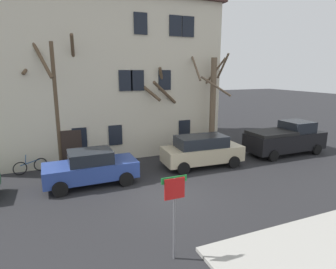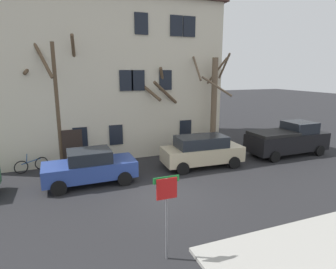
% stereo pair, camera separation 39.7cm
% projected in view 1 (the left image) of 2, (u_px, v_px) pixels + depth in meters
% --- Properties ---
extents(ground_plane, '(120.00, 120.00, 0.00)m').
position_uv_depth(ground_plane, '(168.00, 195.00, 12.43)').
color(ground_plane, '#262628').
extents(building_main, '(14.60, 8.95, 11.88)m').
position_uv_depth(building_main, '(101.00, 61.00, 19.82)').
color(building_main, beige).
rests_on(building_main, ground_plane).
extents(tree_bare_near, '(2.80, 2.76, 7.28)m').
position_uv_depth(tree_bare_near, '(55.00, 100.00, 15.48)').
color(tree_bare_near, brown).
rests_on(tree_bare_near, ground_plane).
extents(tree_bare_mid, '(2.75, 2.25, 6.63)m').
position_uv_depth(tree_bare_mid, '(154.00, 105.00, 18.00)').
color(tree_bare_mid, brown).
rests_on(tree_bare_mid, ground_plane).
extents(tree_bare_far, '(2.50, 2.80, 6.73)m').
position_uv_depth(tree_bare_far, '(212.00, 102.00, 18.12)').
color(tree_bare_far, brown).
rests_on(tree_bare_far, ground_plane).
extents(car_blue_sedan, '(4.34, 2.04, 1.67)m').
position_uv_depth(car_blue_sedan, '(91.00, 167.00, 13.51)').
color(car_blue_sedan, '#2D4799').
rests_on(car_blue_sedan, ground_plane).
extents(car_beige_wagon, '(4.62, 2.17, 1.79)m').
position_uv_depth(car_beige_wagon, '(202.00, 151.00, 16.07)').
color(car_beige_wagon, '#C6B793').
rests_on(car_beige_wagon, ground_plane).
extents(pickup_truck_black, '(5.33, 2.20, 2.12)m').
position_uv_depth(pickup_truck_black, '(286.00, 139.00, 18.52)').
color(pickup_truck_black, black).
rests_on(pickup_truck_black, ground_plane).
extents(street_sign_pole, '(0.76, 0.07, 2.52)m').
position_uv_depth(street_sign_pole, '(174.00, 202.00, 7.85)').
color(street_sign_pole, slate).
rests_on(street_sign_pole, ground_plane).
extents(bicycle_leaning, '(1.66, 0.64, 1.03)m').
position_uv_depth(bicycle_leaning, '(30.00, 166.00, 15.14)').
color(bicycle_leaning, black).
rests_on(bicycle_leaning, ground_plane).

